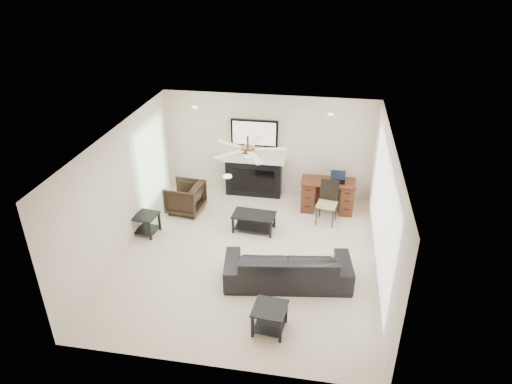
% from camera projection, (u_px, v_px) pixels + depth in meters
% --- Properties ---
extents(room_shell, '(5.50, 5.54, 2.52)m').
position_uv_depth(room_shell, '(258.00, 179.00, 8.30)').
color(room_shell, beige).
rests_on(room_shell, ground).
extents(sofa, '(2.38, 1.20, 0.67)m').
position_uv_depth(sofa, '(288.00, 266.00, 8.22)').
color(sofa, black).
rests_on(sofa, ground).
extents(armchair, '(0.85, 0.84, 0.71)m').
position_uv_depth(armchair, '(185.00, 198.00, 10.47)').
color(armchair, black).
rests_on(armchair, ground).
extents(coffee_table, '(0.93, 0.56, 0.40)m').
position_uv_depth(coffee_table, '(254.00, 222.00, 9.81)').
color(coffee_table, black).
rests_on(coffee_table, ground).
extents(end_table_near, '(0.57, 0.57, 0.45)m').
position_uv_depth(end_table_near, '(270.00, 319.00, 7.20)').
color(end_table_near, black).
rests_on(end_table_near, ground).
extents(end_table_left, '(0.56, 0.56, 0.45)m').
position_uv_depth(end_table_left, '(146.00, 224.00, 9.69)').
color(end_table_left, black).
rests_on(end_table_left, ground).
extents(fireplace_unit, '(1.52, 0.34, 1.91)m').
position_uv_depth(fireplace_unit, '(254.00, 159.00, 10.90)').
color(fireplace_unit, black).
rests_on(fireplace_unit, ground).
extents(desk, '(1.22, 0.56, 0.76)m').
position_uv_depth(desk, '(327.00, 196.00, 10.49)').
color(desk, '#38170E').
rests_on(desk, ground).
extents(desk_chair, '(0.49, 0.51, 0.97)m').
position_uv_depth(desk_chair, '(327.00, 203.00, 9.97)').
color(desk_chair, black).
rests_on(desk_chair, ground).
extents(laptop, '(0.33, 0.24, 0.23)m').
position_uv_depth(laptop, '(338.00, 177.00, 10.21)').
color(laptop, black).
rests_on(laptop, desk).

